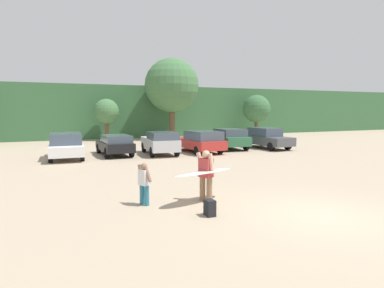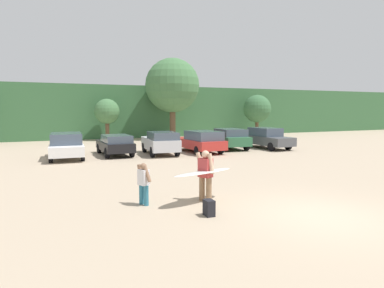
{
  "view_description": "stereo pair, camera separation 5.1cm",
  "coord_description": "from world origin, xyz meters",
  "px_view_note": "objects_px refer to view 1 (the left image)",
  "views": [
    {
      "loc": [
        -6.8,
        -6.85,
        2.93
      ],
      "look_at": [
        -0.57,
        7.76,
        1.3
      ],
      "focal_mm": 31.23,
      "sensor_mm": 36.0,
      "label": 1
    },
    {
      "loc": [
        -6.75,
        -6.87,
        2.93
      ],
      "look_at": [
        -0.57,
        7.76,
        1.3
      ],
      "focal_mm": 31.23,
      "sensor_mm": 36.0,
      "label": 2
    }
  ],
  "objects_px": {
    "surfboard_white": "(204,172)",
    "parked_car_white": "(66,145)",
    "parked_car_black": "(115,144)",
    "parked_car_silver": "(160,142)",
    "parked_car_forest_green": "(228,138)",
    "backpack_dropped": "(210,208)",
    "parked_car_dark_gray": "(266,138)",
    "parked_car_red": "(200,141)",
    "person_adult": "(206,173)",
    "person_child": "(144,181)"
  },
  "relations": [
    {
      "from": "surfboard_white",
      "to": "parked_car_white",
      "type": "bearing_deg",
      "value": -91.35
    },
    {
      "from": "parked_car_black",
      "to": "parked_car_silver",
      "type": "bearing_deg",
      "value": -107.98
    },
    {
      "from": "parked_car_silver",
      "to": "surfboard_white",
      "type": "bearing_deg",
      "value": 173.07
    },
    {
      "from": "parked_car_black",
      "to": "parked_car_forest_green",
      "type": "bearing_deg",
      "value": -90.6
    },
    {
      "from": "backpack_dropped",
      "to": "parked_car_black",
      "type": "bearing_deg",
      "value": 90.78
    },
    {
      "from": "parked_car_silver",
      "to": "parked_car_dark_gray",
      "type": "xyz_separation_m",
      "value": [
        8.53,
        0.33,
        -0.02
      ]
    },
    {
      "from": "parked_car_red",
      "to": "parked_car_dark_gray",
      "type": "xyz_separation_m",
      "value": [
        5.66,
        0.29,
        0.02
      ]
    },
    {
      "from": "parked_car_red",
      "to": "parked_car_forest_green",
      "type": "distance_m",
      "value": 2.96
    },
    {
      "from": "parked_car_red",
      "to": "backpack_dropped",
      "type": "bearing_deg",
      "value": 153.15
    },
    {
      "from": "backpack_dropped",
      "to": "surfboard_white",
      "type": "bearing_deg",
      "value": 71.78
    },
    {
      "from": "parked_car_silver",
      "to": "parked_car_dark_gray",
      "type": "height_order",
      "value": "parked_car_dark_gray"
    },
    {
      "from": "parked_car_white",
      "to": "person_adult",
      "type": "bearing_deg",
      "value": -160.74
    },
    {
      "from": "parked_car_white",
      "to": "parked_car_silver",
      "type": "relative_size",
      "value": 1.09
    },
    {
      "from": "parked_car_forest_green",
      "to": "parked_car_dark_gray",
      "type": "bearing_deg",
      "value": -99.55
    },
    {
      "from": "parked_car_forest_green",
      "to": "person_adult",
      "type": "xyz_separation_m",
      "value": [
        -7.74,
        -12.36,
        0.11
      ]
    },
    {
      "from": "surfboard_white",
      "to": "backpack_dropped",
      "type": "height_order",
      "value": "surfboard_white"
    },
    {
      "from": "surfboard_white",
      "to": "parked_car_dark_gray",
      "type": "bearing_deg",
      "value": -150.32
    },
    {
      "from": "person_adult",
      "to": "backpack_dropped",
      "type": "bearing_deg",
      "value": 43.69
    },
    {
      "from": "parked_car_silver",
      "to": "backpack_dropped",
      "type": "distance_m",
      "value": 12.99
    },
    {
      "from": "parked_car_white",
      "to": "parked_car_silver",
      "type": "xyz_separation_m",
      "value": [
        5.77,
        -0.52,
        0.01
      ]
    },
    {
      "from": "parked_car_silver",
      "to": "parked_car_forest_green",
      "type": "relative_size",
      "value": 0.96
    },
    {
      "from": "parked_car_black",
      "to": "backpack_dropped",
      "type": "relative_size",
      "value": 9.38
    },
    {
      "from": "parked_car_forest_green",
      "to": "person_adult",
      "type": "bearing_deg",
      "value": 152.15
    },
    {
      "from": "parked_car_white",
      "to": "parked_car_silver",
      "type": "height_order",
      "value": "parked_car_white"
    },
    {
      "from": "parked_car_white",
      "to": "person_adult",
      "type": "xyz_separation_m",
      "value": [
        3.68,
        -11.85,
        0.12
      ]
    },
    {
      "from": "parked_car_forest_green",
      "to": "surfboard_white",
      "type": "relative_size",
      "value": 1.79
    },
    {
      "from": "parked_car_white",
      "to": "parked_car_black",
      "type": "relative_size",
      "value": 1.06
    },
    {
      "from": "parked_car_silver",
      "to": "person_adult",
      "type": "relative_size",
      "value": 2.5
    },
    {
      "from": "parked_car_black",
      "to": "surfboard_white",
      "type": "xyz_separation_m",
      "value": [
        0.6,
        -12.23,
        0.25
      ]
    },
    {
      "from": "parked_car_black",
      "to": "parked_car_silver",
      "type": "relative_size",
      "value": 1.02
    },
    {
      "from": "parked_car_forest_green",
      "to": "parked_car_silver",
      "type": "bearing_deg",
      "value": 104.56
    },
    {
      "from": "parked_car_white",
      "to": "parked_car_silver",
      "type": "distance_m",
      "value": 5.79
    },
    {
      "from": "person_child",
      "to": "surfboard_white",
      "type": "height_order",
      "value": "person_child"
    },
    {
      "from": "parked_car_forest_green",
      "to": "parked_car_red",
      "type": "bearing_deg",
      "value": 113.83
    },
    {
      "from": "surfboard_white",
      "to": "backpack_dropped",
      "type": "distance_m",
      "value": 1.54
    },
    {
      "from": "parked_car_black",
      "to": "parked_car_white",
      "type": "bearing_deg",
      "value": 93.05
    },
    {
      "from": "parked_car_dark_gray",
      "to": "person_adult",
      "type": "xyz_separation_m",
      "value": [
        -10.61,
        -11.66,
        0.13
      ]
    },
    {
      "from": "parked_car_silver",
      "to": "backpack_dropped",
      "type": "xyz_separation_m",
      "value": [
        -2.62,
        -12.71,
        -0.59
      ]
    },
    {
      "from": "parked_car_white",
      "to": "backpack_dropped",
      "type": "bearing_deg",
      "value": -164.64
    },
    {
      "from": "parked_car_black",
      "to": "backpack_dropped",
      "type": "bearing_deg",
      "value": 178.55
    },
    {
      "from": "parked_car_dark_gray",
      "to": "person_child",
      "type": "xyz_separation_m",
      "value": [
        -12.54,
        -11.29,
        -0.06
      ]
    },
    {
      "from": "parked_car_dark_gray",
      "to": "surfboard_white",
      "type": "relative_size",
      "value": 1.92
    },
    {
      "from": "parked_car_silver",
      "to": "person_adult",
      "type": "xyz_separation_m",
      "value": [
        -2.09,
        -11.33,
        0.11
      ]
    },
    {
      "from": "parked_car_red",
      "to": "surfboard_white",
      "type": "distance_m",
      "value": 12.55
    },
    {
      "from": "surfboard_white",
      "to": "person_child",
      "type": "bearing_deg",
      "value": -32.67
    },
    {
      "from": "backpack_dropped",
      "to": "parked_car_white",
      "type": "bearing_deg",
      "value": 103.36
    },
    {
      "from": "parked_car_forest_green",
      "to": "parked_car_black",
      "type": "bearing_deg",
      "value": 95.83
    },
    {
      "from": "parked_car_white",
      "to": "person_adult",
      "type": "distance_m",
      "value": 12.4
    },
    {
      "from": "person_child",
      "to": "surfboard_white",
      "type": "xyz_separation_m",
      "value": [
        1.81,
        -0.48,
        0.23
      ]
    },
    {
      "from": "parked_car_black",
      "to": "parked_car_silver",
      "type": "height_order",
      "value": "parked_car_silver"
    }
  ]
}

